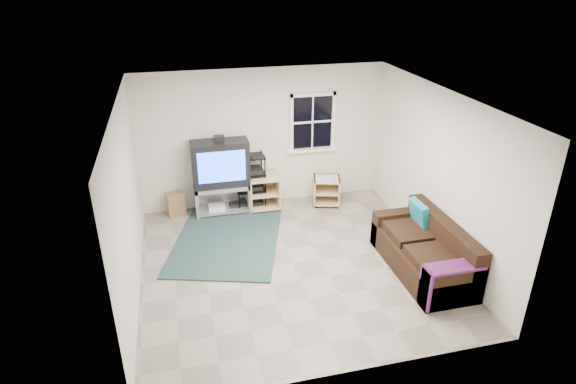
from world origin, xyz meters
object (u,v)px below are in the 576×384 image
object	(u,v)px
side_table_left	(263,190)
side_table_right	(326,188)
tv_unit	(221,171)
sofa	(425,252)
av_rack	(251,185)

from	to	relation	value
side_table_left	side_table_right	size ratio (longest dim) A/B	1.10
side_table_right	tv_unit	bearing A→B (deg)	176.80
side_table_left	sofa	xyz separation A→B (m)	(1.95, -2.68, -0.04)
side_table_right	sofa	distance (m)	2.65
side_table_right	sofa	bearing A→B (deg)	-73.98
side_table_left	side_table_right	bearing A→B (deg)	-6.32
tv_unit	side_table_right	size ratio (longest dim) A/B	2.51
side_table_right	sofa	xyz separation A→B (m)	(0.73, -2.55, -0.00)
av_rack	sofa	world-z (taller)	av_rack
tv_unit	side_table_right	xyz separation A→B (m)	(1.99, -0.11, -0.51)
tv_unit	av_rack	world-z (taller)	tv_unit
side_table_left	sofa	world-z (taller)	sofa
tv_unit	sofa	world-z (taller)	tv_unit
av_rack	side_table_right	distance (m)	1.47
av_rack	side_table_left	bearing A→B (deg)	-9.10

